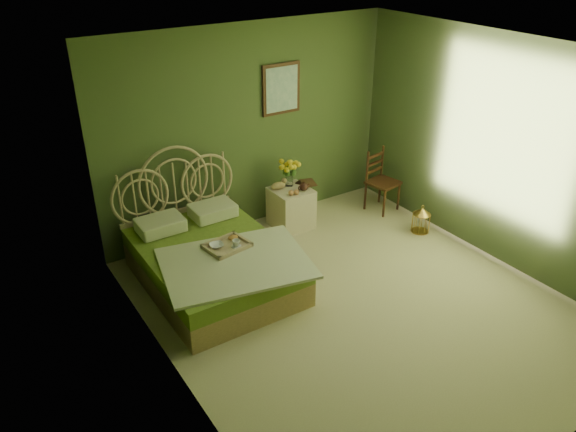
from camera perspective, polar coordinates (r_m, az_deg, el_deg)
floor at (r=6.08m, az=7.06°, el=-8.92°), size 4.50×4.50×0.00m
ceiling at (r=4.99m, az=8.84°, el=15.77°), size 4.50×4.50×0.00m
wall_back at (r=7.12m, az=-3.98°, el=8.78°), size 4.00×0.00×4.00m
wall_left at (r=4.50m, az=-12.06°, el=-3.84°), size 0.00×4.50×4.50m
wall_right at (r=6.80m, az=20.91°, el=6.04°), size 0.00×4.50×4.50m
wall_art at (r=7.20m, az=-0.69°, el=12.79°), size 0.54×0.04×0.64m
bed at (r=6.28m, az=-7.76°, el=-4.40°), size 1.69×2.13×1.32m
nightstand at (r=7.36m, az=0.29°, el=1.45°), size 0.49×0.49×0.97m
chair at (r=7.89m, az=9.33°, el=4.00°), size 0.45×0.45×0.87m
birdcage at (r=7.49m, az=13.37°, el=-0.41°), size 0.23×0.23×0.34m
book_lower at (r=7.36m, az=1.41°, el=3.16°), size 0.23×0.25×0.02m
book_upper at (r=7.35m, az=1.41°, el=3.31°), size 0.24×0.28×0.02m
cereal_bowl at (r=6.07m, az=-7.27°, el=-3.00°), size 0.17×0.17×0.04m
coffee_cup at (r=6.04m, az=-5.29°, el=-2.80°), size 0.09×0.09×0.08m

